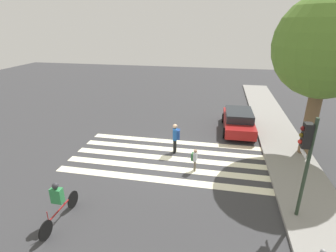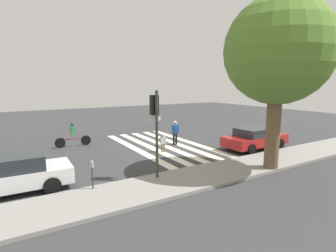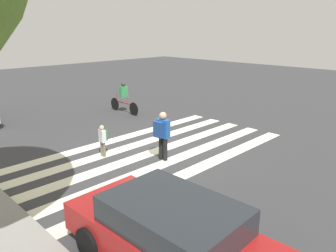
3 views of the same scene
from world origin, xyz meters
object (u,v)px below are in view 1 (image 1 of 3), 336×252
at_px(pedestrian_adult_yellow_jacket, 176,136).
at_px(car_parked_far_curb, 238,120).
at_px(traffic_light, 306,151).
at_px(pedestrian_child_with_backpack, 195,158).
at_px(cyclist_far_lane, 58,201).
at_px(street_tree, 326,47).

bearing_deg(pedestrian_adult_yellow_jacket, car_parked_far_curb, -48.22).
relative_size(traffic_light, car_parked_far_curb, 0.87).
relative_size(traffic_light, pedestrian_child_with_backpack, 3.46).
relative_size(cyclist_far_lane, car_parked_far_curb, 0.52).
xyz_separation_m(street_tree, pedestrian_adult_yellow_jacket, (1.11, -6.84, -4.60)).
distance_m(traffic_light, street_tree, 6.32).
height_order(pedestrian_adult_yellow_jacket, pedestrian_child_with_backpack, pedestrian_adult_yellow_jacket).
bearing_deg(car_parked_far_curb, pedestrian_child_with_backpack, -23.81).
bearing_deg(cyclist_far_lane, pedestrian_child_with_backpack, 136.66).
bearing_deg(street_tree, cyclist_far_lane, -54.13).
height_order(pedestrian_child_with_backpack, car_parked_far_curb, car_parked_far_curb).
relative_size(street_tree, pedestrian_child_with_backpack, 7.19).
height_order(traffic_light, pedestrian_adult_yellow_jacket, traffic_light).
bearing_deg(street_tree, pedestrian_adult_yellow_jacket, -80.77).
bearing_deg(cyclist_far_lane, pedestrian_adult_yellow_jacket, 153.95).
relative_size(pedestrian_child_with_backpack, car_parked_far_curb, 0.25).
xyz_separation_m(pedestrian_child_with_backpack, cyclist_far_lane, (4.40, -4.30, 0.21)).
xyz_separation_m(street_tree, car_parked_far_curb, (-2.76, -3.35, -4.87)).
bearing_deg(traffic_light, street_tree, 161.47).
xyz_separation_m(pedestrian_adult_yellow_jacket, cyclist_far_lane, (6.07, -3.10, -0.10)).
height_order(street_tree, pedestrian_child_with_backpack, street_tree).
xyz_separation_m(traffic_light, pedestrian_child_with_backpack, (-2.56, -3.85, -2.06)).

